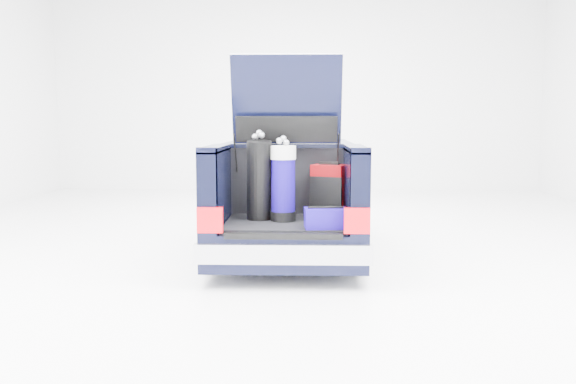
{
  "coord_description": "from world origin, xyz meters",
  "views": [
    {
      "loc": [
        0.22,
        -8.2,
        1.71
      ],
      "look_at": [
        0.0,
        -0.5,
        0.81
      ],
      "focal_mm": 38.0,
      "sensor_mm": 36.0,
      "label": 1
    }
  ],
  "objects_px": {
    "black_golf_bag": "(259,180)",
    "blue_golf_bag": "(283,182)",
    "car": "(289,197)",
    "red_suitcase": "(329,191)",
    "blue_duffel": "(325,218)"
  },
  "relations": [
    {
      "from": "black_golf_bag",
      "to": "blue_golf_bag",
      "type": "relative_size",
      "value": 1.06
    },
    {
      "from": "black_golf_bag",
      "to": "blue_golf_bag",
      "type": "xyz_separation_m",
      "value": [
        0.27,
        -0.05,
        -0.02
      ]
    },
    {
      "from": "car",
      "to": "red_suitcase",
      "type": "xyz_separation_m",
      "value": [
        0.5,
        -1.19,
        0.23
      ]
    },
    {
      "from": "black_golf_bag",
      "to": "blue_golf_bag",
      "type": "height_order",
      "value": "black_golf_bag"
    },
    {
      "from": "black_golf_bag",
      "to": "blue_duffel",
      "type": "bearing_deg",
      "value": -44.45
    },
    {
      "from": "red_suitcase",
      "to": "blue_golf_bag",
      "type": "height_order",
      "value": "blue_golf_bag"
    },
    {
      "from": "black_golf_bag",
      "to": "blue_duffel",
      "type": "distance_m",
      "value": 0.96
    },
    {
      "from": "car",
      "to": "blue_duffel",
      "type": "bearing_deg",
      "value": -77.82
    },
    {
      "from": "blue_golf_bag",
      "to": "blue_duffel",
      "type": "distance_m",
      "value": 0.72
    },
    {
      "from": "red_suitcase",
      "to": "blue_golf_bag",
      "type": "xyz_separation_m",
      "value": [
        -0.53,
        -0.36,
        0.13
      ]
    },
    {
      "from": "car",
      "to": "red_suitcase",
      "type": "height_order",
      "value": "car"
    },
    {
      "from": "car",
      "to": "blue_golf_bag",
      "type": "bearing_deg",
      "value": -90.93
    },
    {
      "from": "black_golf_bag",
      "to": "red_suitcase",
      "type": "bearing_deg",
      "value": 11.19
    },
    {
      "from": "red_suitcase",
      "to": "blue_duffel",
      "type": "distance_m",
      "value": 0.84
    },
    {
      "from": "blue_golf_bag",
      "to": "blue_duffel",
      "type": "bearing_deg",
      "value": -50.23
    }
  ]
}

